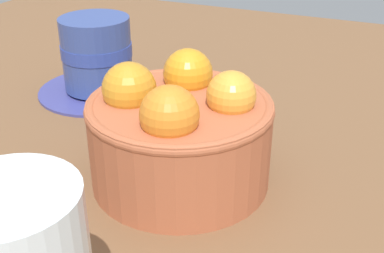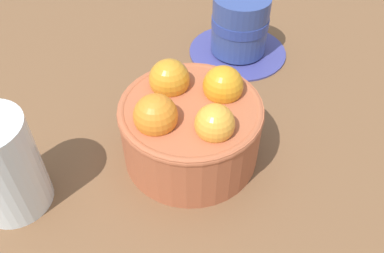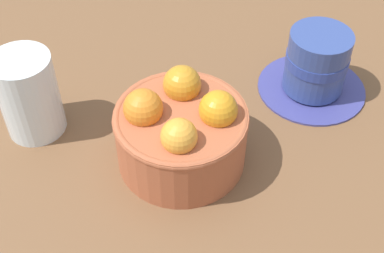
{
  "view_description": "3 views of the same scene",
  "coord_description": "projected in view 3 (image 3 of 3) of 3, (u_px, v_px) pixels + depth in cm",
  "views": [
    {
      "loc": [
        -15.35,
        32.66,
        23.95
      ],
      "look_at": [
        -0.13,
        -2.17,
        4.08
      ],
      "focal_mm": 46.7,
      "sensor_mm": 36.0,
      "label": 1
    },
    {
      "loc": [
        -28.62,
        9.92,
        34.77
      ],
      "look_at": [
        0.31,
        -0.25,
        4.01
      ],
      "focal_mm": 37.41,
      "sensor_mm": 36.0,
      "label": 2
    },
    {
      "loc": [
        -39.37,
        -12.68,
        47.92
      ],
      "look_at": [
        -0.24,
        -1.36,
        6.03
      ],
      "focal_mm": 49.5,
      "sensor_mm": 36.0,
      "label": 3
    }
  ],
  "objects": [
    {
      "name": "coffee_cup",
      "position": [
        316.0,
        65.0,
        0.69
      ],
      "size": [
        14.43,
        14.43,
        8.95
      ],
      "color": "#3C3F88",
      "rests_on": "ground_plane"
    },
    {
      "name": "water_glass",
      "position": [
        29.0,
        94.0,
        0.63
      ],
      "size": [
        7.21,
        7.21,
        10.76
      ],
      "primitive_type": "cylinder",
      "color": "silver",
      "rests_on": "ground_plane"
    },
    {
      "name": "terracotta_bowl",
      "position": [
        181.0,
        131.0,
        0.6
      ],
      "size": [
        15.19,
        15.19,
        10.34
      ],
      "color": "#AD5938",
      "rests_on": "ground_plane"
    },
    {
      "name": "ground_plane",
      "position": [
        182.0,
        168.0,
        0.65
      ],
      "size": [
        116.73,
        113.86,
        3.79
      ],
      "primitive_type": "cube",
      "color": "brown"
    }
  ]
}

